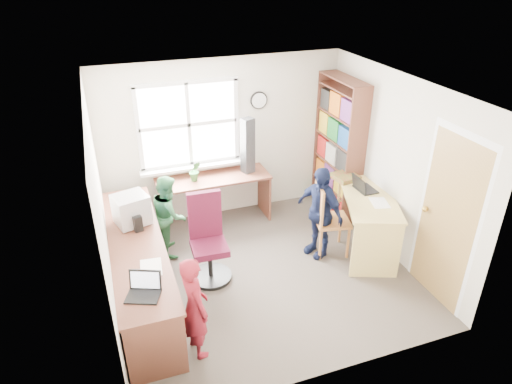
% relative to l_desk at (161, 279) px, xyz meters
% --- Properties ---
extents(room, '(3.64, 3.44, 2.44)m').
position_rel_l_desk_xyz_m(room, '(1.32, 0.38, 0.76)').
color(room, '#453D36').
rests_on(room, ground).
extents(l_desk, '(2.38, 2.95, 0.75)m').
position_rel_l_desk_xyz_m(l_desk, '(0.00, 0.00, 0.00)').
color(l_desk, brown).
rests_on(l_desk, ground).
extents(right_desk, '(1.10, 1.53, 0.81)m').
position_rel_l_desk_xyz_m(right_desk, '(2.84, 0.37, 0.13)').
color(right_desk, '#ECD176').
rests_on(right_desk, ground).
extents(bookshelf, '(0.30, 1.02, 2.10)m').
position_rel_l_desk_xyz_m(bookshelf, '(2.96, 1.47, 0.55)').
color(bookshelf, brown).
rests_on(bookshelf, ground).
extents(swivel_chair, '(0.55, 0.55, 1.13)m').
position_rel_l_desk_xyz_m(swivel_chair, '(0.66, 0.48, 0.03)').
color(swivel_chair, black).
rests_on(swivel_chair, ground).
extents(wooden_chair, '(0.52, 0.52, 1.01)m').
position_rel_l_desk_xyz_m(wooden_chair, '(2.28, 0.46, 0.09)').
color(wooden_chair, '#CE8544').
rests_on(wooden_chair, ground).
extents(crt_monitor, '(0.46, 0.43, 0.38)m').
position_rel_l_desk_xyz_m(crt_monitor, '(-0.17, 0.80, 0.49)').
color(crt_monitor, '#B9BABE').
rests_on(crt_monitor, l_desk).
extents(laptop_left, '(0.39, 0.36, 0.22)m').
position_rel_l_desk_xyz_m(laptop_left, '(-0.21, -0.54, 0.34)').
color(laptop_left, black).
rests_on(laptop_left, l_desk).
extents(laptop_right, '(0.27, 0.32, 0.22)m').
position_rel_l_desk_xyz_m(laptop_right, '(2.83, 0.53, 0.40)').
color(laptop_right, black).
rests_on(laptop_right, right_desk).
extents(speaker_a, '(0.12, 0.12, 0.20)m').
position_rel_l_desk_xyz_m(speaker_a, '(-0.14, 0.62, 0.39)').
color(speaker_a, black).
rests_on(speaker_a, l_desk).
extents(speaker_b, '(0.11, 0.11, 0.18)m').
position_rel_l_desk_xyz_m(speaker_b, '(-0.21, 1.12, 0.38)').
color(speaker_b, black).
rests_on(speaker_b, l_desk).
extents(cd_tower, '(0.20, 0.19, 0.83)m').
position_rel_l_desk_xyz_m(cd_tower, '(1.60, 1.72, 0.71)').
color(cd_tower, black).
rests_on(cd_tower, l_desk).
extents(game_box, '(0.38, 0.38, 0.07)m').
position_rel_l_desk_xyz_m(game_box, '(2.79, 0.93, 0.38)').
color(game_box, red).
rests_on(game_box, right_desk).
extents(paper_a, '(0.25, 0.33, 0.00)m').
position_rel_l_desk_xyz_m(paper_a, '(-0.10, -0.15, 0.30)').
color(paper_a, white).
rests_on(paper_a, l_desk).
extents(paper_b, '(0.28, 0.34, 0.00)m').
position_rel_l_desk_xyz_m(paper_b, '(2.86, 0.16, 0.35)').
color(paper_b, white).
rests_on(paper_b, right_desk).
extents(potted_plant, '(0.18, 0.15, 0.30)m').
position_rel_l_desk_xyz_m(potted_plant, '(0.80, 1.69, 0.45)').
color(potted_plant, '#2E7432').
rests_on(potted_plant, l_desk).
extents(person_red, '(0.35, 0.47, 1.15)m').
position_rel_l_desk_xyz_m(person_red, '(0.23, -0.69, 0.12)').
color(person_red, maroon).
rests_on(person_red, ground).
extents(person_green, '(0.48, 0.59, 1.12)m').
position_rel_l_desk_xyz_m(person_green, '(0.31, 1.19, 0.11)').
color(person_green, '#2B6C39').
rests_on(person_green, ground).
extents(person_navy, '(0.56, 0.81, 1.28)m').
position_rel_l_desk_xyz_m(person_navy, '(2.16, 0.46, 0.18)').
color(person_navy, '#131B3B').
rests_on(person_navy, ground).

